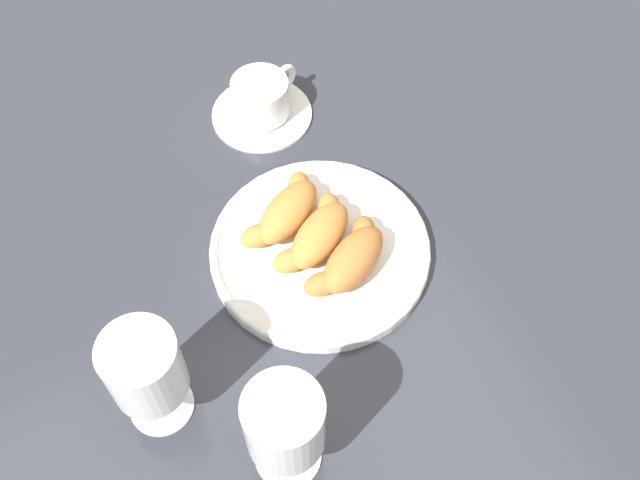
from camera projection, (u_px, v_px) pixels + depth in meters
ground_plane at (314, 252)px, 0.89m from camera, size 2.20×2.20×0.00m
pastry_plate at (320, 249)px, 0.88m from camera, size 0.26×0.26×0.02m
croissant_large at (351, 259)px, 0.84m from camera, size 0.12×0.10×0.04m
croissant_small at (318, 235)px, 0.86m from camera, size 0.12×0.11×0.04m
croissant_extra at (286, 212)px, 0.88m from camera, size 0.12×0.11×0.04m
coffee_cup_near at (262, 101)px, 0.99m from camera, size 0.14×0.14×0.06m
juice_glass_left at (284, 425)px, 0.68m from camera, size 0.08×0.08×0.14m
juice_glass_right at (145, 371)px, 0.71m from camera, size 0.08×0.08×0.14m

